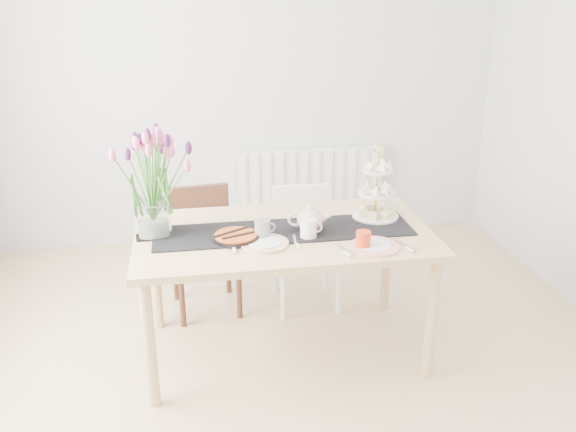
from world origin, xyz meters
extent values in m
plane|color=tan|center=(0.00, 0.00, 0.00)|extent=(4.50, 4.50, 0.00)
plane|color=silver|center=(0.00, 2.25, 1.30)|extent=(4.00, 0.00, 4.00)
cube|color=white|center=(0.50, 2.19, 0.45)|extent=(1.20, 0.08, 0.60)
cube|color=tan|center=(0.00, 0.51, 0.73)|extent=(1.60, 0.90, 0.04)
cylinder|color=tan|center=(-0.73, 0.13, 0.35)|extent=(0.06, 0.06, 0.71)
cylinder|color=tan|center=(0.73, 0.13, 0.35)|extent=(0.06, 0.06, 0.71)
cylinder|color=tan|center=(-0.73, 0.89, 0.35)|extent=(0.06, 0.06, 0.71)
cylinder|color=tan|center=(0.73, 0.89, 0.35)|extent=(0.06, 0.06, 0.71)
cube|color=#3B1E15|center=(-0.42, 1.07, 0.40)|extent=(0.44, 0.44, 0.04)
cube|color=#3B1E15|center=(-0.44, 1.25, 0.61)|extent=(0.40, 0.09, 0.37)
cylinder|color=#3B1E15|center=(-0.58, 0.87, 0.19)|extent=(0.04, 0.04, 0.38)
cylinder|color=#3B1E15|center=(-0.22, 0.91, 0.19)|extent=(0.04, 0.04, 0.38)
cylinder|color=#3B1E15|center=(-0.62, 1.23, 0.19)|extent=(0.04, 0.04, 0.38)
cylinder|color=#3B1E15|center=(-0.26, 1.27, 0.19)|extent=(0.04, 0.04, 0.38)
cube|color=white|center=(0.23, 1.03, 0.39)|extent=(0.38, 0.38, 0.04)
cube|color=white|center=(0.23, 1.21, 0.59)|extent=(0.38, 0.04, 0.37)
cylinder|color=white|center=(0.06, 0.85, 0.19)|extent=(0.04, 0.04, 0.37)
cylinder|color=white|center=(0.42, 0.86, 0.19)|extent=(0.04, 0.04, 0.37)
cylinder|color=white|center=(0.05, 1.21, 0.19)|extent=(0.04, 0.04, 0.37)
cylinder|color=white|center=(0.41, 1.22, 0.19)|extent=(0.04, 0.04, 0.37)
cube|color=black|center=(0.00, 0.51, 0.75)|extent=(1.40, 0.35, 0.01)
cube|color=silver|center=(-0.69, 0.58, 0.84)|extent=(0.18, 0.18, 0.18)
cylinder|color=gold|center=(0.55, 0.63, 0.94)|extent=(0.01, 0.01, 0.39)
cylinder|color=white|center=(0.55, 0.63, 0.76)|extent=(0.27, 0.27, 0.01)
cylinder|color=white|center=(0.55, 0.63, 0.90)|extent=(0.21, 0.21, 0.01)
cylinder|color=white|center=(0.55, 0.63, 1.03)|extent=(0.17, 0.17, 0.01)
cylinder|color=silver|center=(0.65, 0.67, 0.79)|extent=(0.08, 0.08, 0.08)
cylinder|color=black|center=(-0.26, 0.44, 0.76)|extent=(0.25, 0.25, 0.02)
cylinder|color=#D14C1D|center=(-0.26, 0.44, 0.78)|extent=(0.22, 0.22, 0.01)
cylinder|color=gray|center=(-0.12, 0.45, 0.80)|extent=(0.10, 0.10, 0.10)
cylinder|color=white|center=(0.12, 0.40, 0.80)|extent=(0.10, 0.10, 0.10)
cylinder|color=red|center=(0.37, 0.23, 0.80)|extent=(0.11, 0.11, 0.09)
cylinder|color=white|center=(-0.12, 0.35, 0.76)|extent=(0.28, 0.28, 0.01)
cylinder|color=silver|center=(0.43, 0.22, 0.76)|extent=(0.32, 0.32, 0.01)
camera|label=1|loc=(-0.48, -2.51, 2.02)|focal=38.00mm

